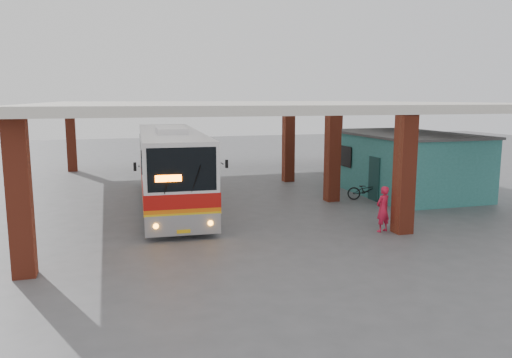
{
  "coord_description": "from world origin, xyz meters",
  "views": [
    {
      "loc": [
        -7.15,
        -18.42,
        4.84
      ],
      "look_at": [
        -1.67,
        0.0,
        1.74
      ],
      "focal_mm": 35.0,
      "sensor_mm": 36.0,
      "label": 1
    }
  ],
  "objects_px": {
    "pedestrian": "(383,209)",
    "red_chair": "(339,181)",
    "motorcycle": "(367,190)",
    "coach_bus": "(171,166)"
  },
  "relations": [
    {
      "from": "motorcycle",
      "to": "red_chair",
      "type": "height_order",
      "value": "motorcycle"
    },
    {
      "from": "coach_bus",
      "to": "pedestrian",
      "type": "bearing_deg",
      "value": -42.12
    },
    {
      "from": "pedestrian",
      "to": "motorcycle",
      "type": "bearing_deg",
      "value": -132.48
    },
    {
      "from": "motorcycle",
      "to": "pedestrian",
      "type": "distance_m",
      "value": 5.83
    },
    {
      "from": "motorcycle",
      "to": "red_chair",
      "type": "relative_size",
      "value": 2.55
    },
    {
      "from": "coach_bus",
      "to": "motorcycle",
      "type": "distance_m",
      "value": 9.39
    },
    {
      "from": "pedestrian",
      "to": "red_chair",
      "type": "distance_m",
      "value": 9.48
    },
    {
      "from": "pedestrian",
      "to": "red_chair",
      "type": "relative_size",
      "value": 2.37
    },
    {
      "from": "motorcycle",
      "to": "pedestrian",
      "type": "relative_size",
      "value": 1.08
    },
    {
      "from": "coach_bus",
      "to": "red_chair",
      "type": "distance_m",
      "value": 9.89
    }
  ]
}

